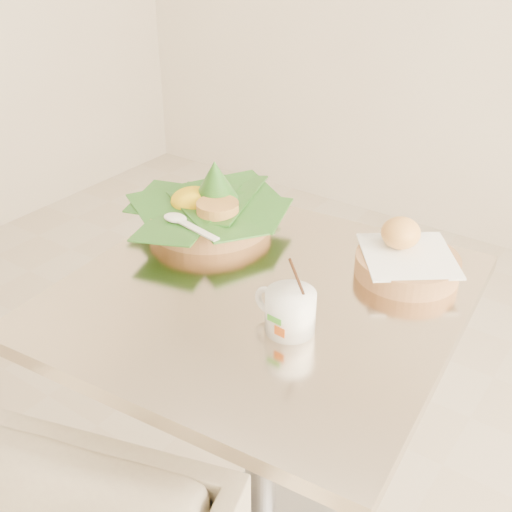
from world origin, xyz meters
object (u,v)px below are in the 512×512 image
Objects in this scene: coffee_mug at (289,310)px; bread_basket at (406,259)px; cafe_table at (261,383)px; rice_basket at (209,206)px.

bread_basket is at bearing 73.28° from coffee_mug.
bread_basket is at bearing 48.44° from cafe_table.
cafe_table is 2.26× the size of rice_basket.
rice_basket reaches higher than coffee_mug.
rice_basket is 0.44m from bread_basket.
coffee_mug reaches higher than cafe_table.
rice_basket is at bearing 147.53° from coffee_mug.
coffee_mug reaches higher than bread_basket.
cafe_table is 0.38m from bread_basket.
bread_basket reaches higher than cafe_table.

